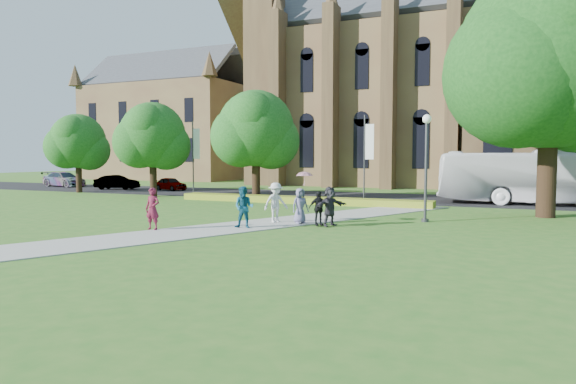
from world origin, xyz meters
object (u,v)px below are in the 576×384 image
at_px(car_0, 171,184).
at_px(car_2, 64,179).
at_px(large_tree, 551,56).
at_px(tour_coach, 542,177).
at_px(car_1, 117,182).
at_px(pedestrian_0, 153,209).
at_px(streetlamp, 426,155).

relative_size(car_0, car_2, 0.69).
distance_m(large_tree, tour_coach, 9.95).
distance_m(car_1, pedestrian_0, 29.23).
height_order(car_0, pedestrian_0, pedestrian_0).
xyz_separation_m(large_tree, car_2, (-45.08, 9.76, -7.58)).
relative_size(large_tree, tour_coach, 1.00).
bearing_deg(streetlamp, car_0, 151.56).
xyz_separation_m(streetlamp, car_2, (-39.58, 14.26, -2.51)).
height_order(streetlamp, car_1, streetlamp).
xyz_separation_m(car_0, car_2, (-13.99, 0.40, 0.15)).
bearing_deg(large_tree, tour_coach, 89.15).
distance_m(car_0, pedestrian_0, 26.51).
distance_m(streetlamp, car_0, 29.22).
height_order(large_tree, car_0, large_tree).
height_order(streetlamp, tour_coach, streetlamp).
bearing_deg(pedestrian_0, car_0, 120.47).
height_order(car_1, pedestrian_0, pedestrian_0).
bearing_deg(car_1, car_0, -93.68).
distance_m(streetlamp, large_tree, 8.73).
height_order(large_tree, tour_coach, large_tree).
distance_m(tour_coach, pedestrian_0, 25.45).
bearing_deg(car_0, pedestrian_0, -127.22).
bearing_deg(pedestrian_0, streetlamp, 32.41).
height_order(tour_coach, pedestrian_0, tour_coach).
xyz_separation_m(tour_coach, car_2, (-45.20, 2.24, -1.07)).
xyz_separation_m(car_1, car_2, (-8.52, 1.49, 0.08)).
distance_m(tour_coach, car_2, 45.26).
height_order(large_tree, car_2, large_tree).
distance_m(tour_coach, car_0, 31.28).
xyz_separation_m(car_2, pedestrian_0, (29.27, -22.07, 0.17)).
distance_m(car_2, pedestrian_0, 36.66).
bearing_deg(car_1, pedestrian_0, -149.64).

